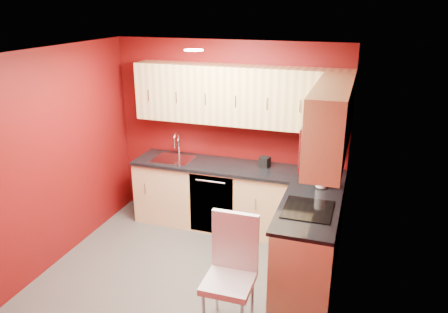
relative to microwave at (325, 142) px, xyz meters
The scene contains 21 objects.
floor 2.18m from the microwave, behind, with size 3.20×3.20×0.00m, color #474542.
ceiling 1.64m from the microwave, behind, with size 3.20×3.20×0.00m, color white.
wall_back 1.95m from the microwave, 136.99° to the left, with size 3.20×3.20×0.00m, color #5F090C.
wall_front 2.24m from the microwave, 129.35° to the right, with size 3.20×3.20×0.00m, color #5F090C.
wall_left 3.03m from the microwave, behind, with size 3.00×3.00×0.00m, color #5F090C.
wall_right 0.50m from the microwave, 44.09° to the right, with size 3.00×3.00×0.00m, color #5F090C.
base_cabinets_back 1.98m from the microwave, 140.04° to the left, with size 2.80×0.60×0.87m, color #E9B885.
base_cabinets_right 1.23m from the microwave, 151.81° to the left, with size 0.60×1.30×0.87m, color #E9B885.
countertop_back 1.73m from the microwave, 140.47° to the left, with size 2.80×0.63×0.04m, color black.
countertop_right 0.78m from the microwave, 162.04° to the left, with size 0.63×1.27×0.04m, color black.
upper_cabinets_back 1.65m from the microwave, 136.69° to the left, with size 2.80×0.35×0.75m, color #DCBE7C.
upper_cabinets_right 0.33m from the microwave, 82.65° to the left, with size 0.35×1.55×0.75m.
microwave is the anchor object (origin of this frame).
cooktop 0.75m from the microwave, behind, with size 0.50×0.55×0.01m, color black.
sink 2.43m from the microwave, 154.40° to the left, with size 0.52×0.42×0.35m.
dishwasher_front 2.02m from the microwave, 153.81° to the left, with size 0.60×0.02×0.82m, color black.
downlight 1.62m from the microwave, behind, with size 0.20×0.20×0.01m, color white.
coffee_maker 1.11m from the microwave, 103.38° to the left, with size 0.17×0.23×0.29m, color black, non-canonical shape.
napkin_holder 1.53m from the microwave, 127.42° to the left, with size 0.12×0.12×0.13m, color black, non-canonical shape.
paper_towel 0.88m from the microwave, 94.54° to the left, with size 0.17×0.17×0.29m, color white, non-canonical shape.
dining_chair 1.58m from the microwave, 127.94° to the right, with size 0.45×0.47×1.12m, color silver, non-canonical shape.
Camera 1 is at (1.73, -3.96, 2.96)m, focal length 35.00 mm.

